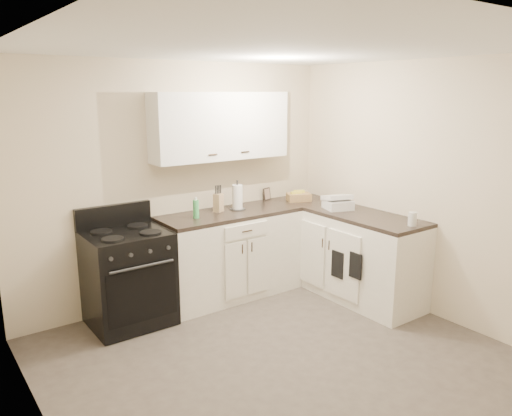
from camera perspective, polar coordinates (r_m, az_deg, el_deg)
floor at (r=4.32m, az=3.55°, el=-17.37°), size 3.60×3.60×0.00m
ceiling at (r=3.73m, az=4.12°, el=17.86°), size 3.60×3.60×0.00m
wall_back at (r=5.32m, az=-8.68°, el=2.79°), size 3.60×0.00×3.60m
wall_right at (r=5.15m, az=19.42°, el=1.87°), size 0.00×3.60×3.60m
wall_left at (r=3.06m, az=-23.23°, el=-5.84°), size 0.00×3.60×3.60m
base_cabinets_back at (r=5.47m, az=-2.96°, el=-5.44°), size 1.55×0.60×0.90m
base_cabinets_right at (r=5.64m, az=9.94°, el=-5.03°), size 0.60×1.90×0.90m
countertop_back at (r=5.34m, az=-3.02°, el=-0.66°), size 1.55×0.60×0.04m
countertop_right at (r=5.52m, az=10.14°, el=-0.39°), size 0.60×1.90×0.04m
upper_cabinets at (r=5.32m, az=-4.03°, el=9.32°), size 1.55×0.30×0.70m
stove at (r=4.94m, az=-14.36°, el=-7.79°), size 0.75×0.64×0.90m
knife_block at (r=5.33m, az=-4.32°, el=0.61°), size 0.11×0.11×0.20m
paper_towel at (r=5.41m, az=-2.14°, el=1.24°), size 0.13×0.13×0.27m
soap_bottle at (r=5.08m, az=-6.88°, el=-0.13°), size 0.07×0.07×0.19m
picture_frame at (r=5.92m, az=1.25°, el=1.63°), size 0.12×0.06×0.14m
wicker_basket at (r=5.88m, az=4.91°, el=1.25°), size 0.32×0.27×0.09m
countertop_grill at (r=5.52m, az=9.35°, el=0.41°), size 0.34×0.33×0.10m
glass_jar at (r=4.99m, az=17.43°, el=-1.21°), size 0.10×0.10×0.13m
oven_mitt_near at (r=5.09m, az=11.30°, el=-6.48°), size 0.02×0.15×0.26m
oven_mitt_far at (r=5.27m, az=9.32°, el=-6.39°), size 0.02×0.16×0.28m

